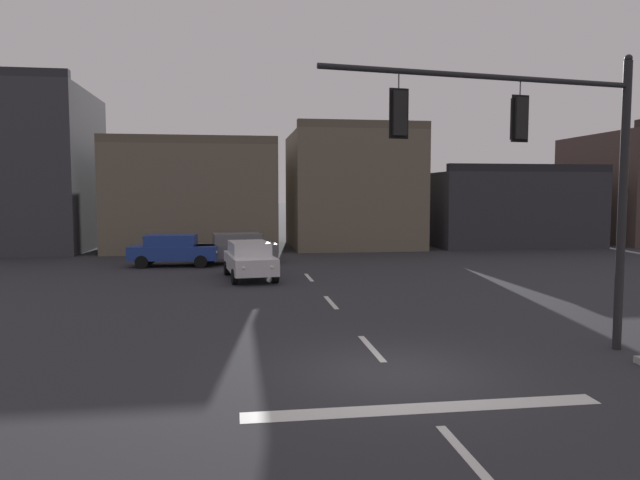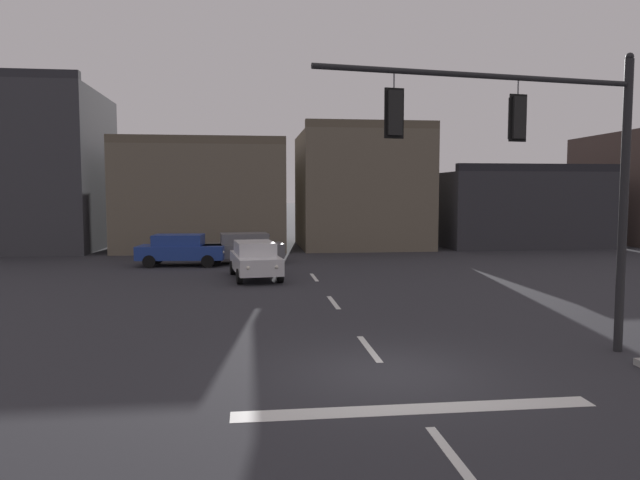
# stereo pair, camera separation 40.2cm
# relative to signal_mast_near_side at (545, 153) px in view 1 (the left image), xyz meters

# --- Properties ---
(ground_plane) EXTENTS (400.00, 400.00, 0.00)m
(ground_plane) POSITION_rel_signal_mast_near_side_xyz_m (-3.66, -0.76, -4.63)
(ground_plane) COLOR #2B2B30
(stop_bar_paint) EXTENTS (6.40, 0.50, 0.01)m
(stop_bar_paint) POSITION_rel_signal_mast_near_side_xyz_m (-3.66, -2.76, -4.63)
(stop_bar_paint) COLOR silver
(stop_bar_paint) RESTS_ON ground
(lane_centreline) EXTENTS (0.16, 26.40, 0.01)m
(lane_centreline) POSITION_rel_signal_mast_near_side_xyz_m (-3.66, 1.24, -4.63)
(lane_centreline) COLOR silver
(lane_centreline) RESTS_ON ground
(signal_mast_near_side) EXTENTS (7.53, 1.24, 6.94)m
(signal_mast_near_side) POSITION_rel_signal_mast_near_side_xyz_m (0.00, 0.00, 0.00)
(signal_mast_near_side) COLOR black
(signal_mast_near_side) RESTS_ON ground
(car_lot_nearside) EXTENTS (4.57, 2.20, 1.61)m
(car_lot_nearside) POSITION_rel_signal_mast_near_side_xyz_m (-10.00, 18.22, -3.78)
(car_lot_nearside) COLOR navy
(car_lot_nearside) RESTS_ON ground
(car_lot_middle) EXTENTS (4.58, 2.26, 1.61)m
(car_lot_middle) POSITION_rel_signal_mast_near_side_xyz_m (-6.87, 18.86, -3.78)
(car_lot_middle) COLOR slate
(car_lot_middle) RESTS_ON ground
(car_lot_farside) EXTENTS (2.33, 4.61, 1.61)m
(car_lot_farside) POSITION_rel_signal_mast_near_side_xyz_m (-6.26, 13.30, -3.78)
(car_lot_farside) COLOR silver
(car_lot_farside) RESTS_ON ground
(building_row) EXTENTS (56.19, 13.43, 10.84)m
(building_row) POSITION_rel_signal_mast_near_side_xyz_m (2.57, 29.10, -0.80)
(building_row) COLOR #38383D
(building_row) RESTS_ON ground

